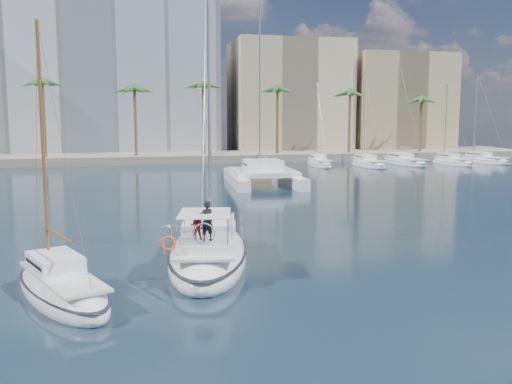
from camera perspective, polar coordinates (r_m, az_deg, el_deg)
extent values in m
plane|color=black|center=(30.55, -0.85, -5.78)|extent=(160.00, 160.00, 0.00)
cube|color=gray|center=(90.53, -8.71, 3.47)|extent=(120.00, 14.00, 1.20)
cube|color=silver|center=(102.50, -16.17, 11.24)|extent=(42.00, 16.00, 28.00)
cube|color=#CBB992|center=(103.02, 3.29, 9.28)|extent=(20.00, 14.00, 20.00)
cube|color=tan|center=(108.33, 13.93, 8.46)|extent=(18.00, 12.00, 18.00)
cylinder|color=brown|center=(86.33, -8.59, 6.37)|extent=(0.44, 0.44, 10.50)
sphere|color=#296023|center=(86.37, -8.66, 9.85)|extent=(3.60, 3.60, 3.60)
cylinder|color=brown|center=(94.95, 12.47, 6.38)|extent=(0.44, 0.44, 10.50)
sphere|color=#296023|center=(95.00, 12.56, 9.55)|extent=(3.60, 3.60, 3.60)
ellipsoid|color=white|center=(27.95, -4.79, -6.34)|extent=(5.78, 12.12, 2.42)
ellipsoid|color=black|center=(27.87, -4.80, -5.65)|extent=(5.83, 12.24, 0.18)
cube|color=silver|center=(27.52, -4.84, -4.60)|extent=(4.19, 9.06, 0.12)
cube|color=white|center=(28.76, -4.71, -3.33)|extent=(3.15, 4.20, 0.60)
cube|color=black|center=(28.76, -4.71, -3.29)|extent=(3.09, 3.76, 0.14)
cylinder|color=#B7BABF|center=(29.63, -4.75, 11.24)|extent=(0.15, 0.15, 15.26)
cylinder|color=#B7BABF|center=(27.56, -4.84, -1.28)|extent=(0.97, 4.64, 0.11)
cube|color=white|center=(25.29, -5.10, -5.15)|extent=(2.70, 3.27, 0.36)
cube|color=silver|center=(24.91, -5.15, -2.13)|extent=(2.70, 3.27, 0.04)
torus|color=silver|center=(24.05, -5.26, -4.18)|extent=(0.95, 0.23, 0.96)
torus|color=#E7450C|center=(23.81, -8.75, -5.10)|extent=(0.66, 0.31, 0.64)
imported|color=black|center=(24.77, -4.95, -2.90)|extent=(0.75, 0.62, 1.77)
imported|color=maroon|center=(25.18, -5.95, -3.38)|extent=(0.71, 0.63, 1.21)
ellipsoid|color=white|center=(23.76, -18.80, -9.47)|extent=(5.40, 8.24, 1.86)
ellipsoid|color=black|center=(23.68, -18.82, -8.86)|extent=(5.45, 8.32, 0.18)
cube|color=silver|center=(23.42, -18.76, -7.93)|extent=(3.96, 6.14, 0.12)
cube|color=white|center=(24.18, -19.44, -6.59)|extent=(2.55, 3.03, 0.60)
cube|color=black|center=(24.17, -19.44, -6.54)|extent=(2.45, 2.76, 0.14)
cylinder|color=brown|center=(24.38, -20.53, 4.39)|extent=(0.15, 0.15, 9.76)
cylinder|color=brown|center=(23.28, -19.09, -4.09)|extent=(1.36, 2.97, 0.11)
cube|color=white|center=(59.13, -2.03, 1.31)|extent=(2.09, 13.75, 1.10)
cube|color=white|center=(60.05, 3.33, 1.40)|extent=(2.09, 13.75, 1.10)
cube|color=white|center=(58.77, 0.78, 2.01)|extent=(6.73, 7.93, 0.50)
cube|color=white|center=(59.38, 0.67, 2.75)|extent=(4.03, 4.35, 1.00)
cube|color=black|center=(59.38, 0.67, 2.79)|extent=(4.01, 3.80, 0.18)
cylinder|color=#B7BABF|center=(61.29, 0.37, 10.98)|extent=(0.18, 0.18, 18.27)
ellipsoid|color=silver|center=(35.64, -8.69, -3.43)|extent=(0.22, 0.41, 0.20)
sphere|color=silver|center=(35.82, -8.72, -3.34)|extent=(0.11, 0.11, 0.11)
cube|color=gray|center=(35.61, -9.17, -3.40)|extent=(0.47, 0.17, 0.11)
cube|color=gray|center=(35.65, -8.22, -3.36)|extent=(0.47, 0.17, 0.11)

